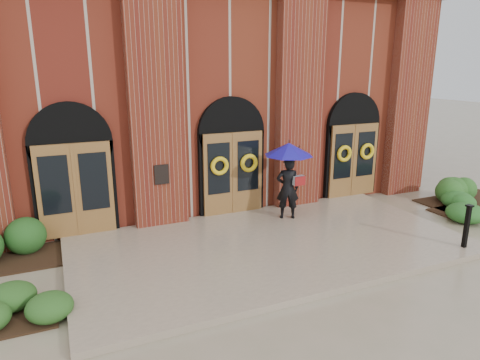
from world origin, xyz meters
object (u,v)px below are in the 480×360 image
hedge_wall_left (25,242)px  hedge_wall_right (464,190)px  man_with_umbrella (288,166)px  metal_post (467,225)px

hedge_wall_left → hedge_wall_right: size_ratio=1.12×
man_with_umbrella → hedge_wall_right: 6.88m
hedge_wall_left → hedge_wall_right: (13.78, -0.98, -0.05)m
man_with_umbrella → hedge_wall_right: (6.72, -0.61, -1.35)m
metal_post → hedge_wall_left: size_ratio=0.33×
man_with_umbrella → hedge_wall_right: man_with_umbrella is taller
metal_post → hedge_wall_left: 10.86m
metal_post → hedge_wall_left: (-10.08, 4.03, -0.30)m
man_with_umbrella → metal_post: bearing=151.3°
man_with_umbrella → metal_post: 4.85m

